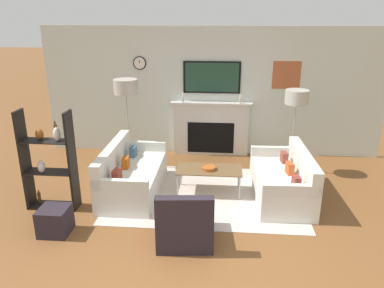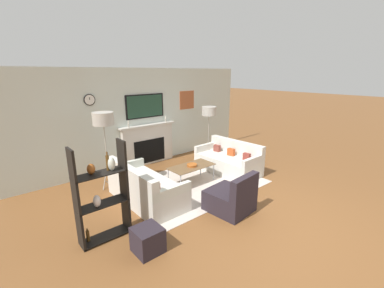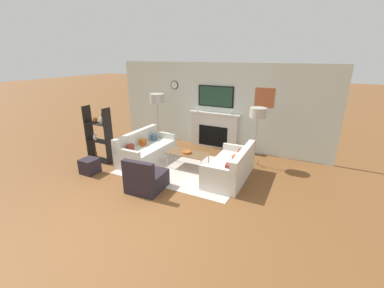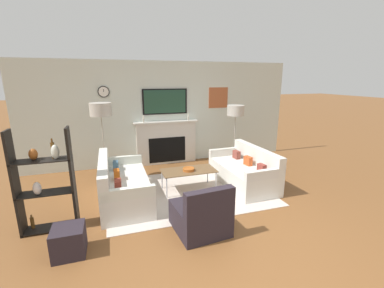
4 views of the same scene
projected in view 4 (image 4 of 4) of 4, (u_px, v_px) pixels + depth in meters
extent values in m
plane|color=brown|center=(240.00, 265.00, 3.19)|extent=(60.00, 60.00, 0.00)
cube|color=silver|center=(165.00, 114.00, 6.86)|extent=(7.15, 0.07, 2.70)
cube|color=beige|center=(167.00, 143.00, 6.95)|extent=(1.60, 0.16, 1.12)
cube|color=black|center=(167.00, 150.00, 6.91)|extent=(0.99, 0.01, 0.67)
cube|color=beige|center=(166.00, 122.00, 6.79)|extent=(1.72, 0.22, 0.04)
cylinder|color=#B2AD9E|center=(143.00, 121.00, 6.56)|extent=(0.04, 0.04, 0.10)
cylinder|color=white|center=(143.00, 117.00, 6.54)|extent=(0.03, 0.03, 0.09)
cylinder|color=#B2AD9E|center=(188.00, 119.00, 6.92)|extent=(0.04, 0.04, 0.10)
cylinder|color=white|center=(188.00, 115.00, 6.89)|extent=(0.03, 0.03, 0.09)
cube|color=black|center=(165.00, 102.00, 6.73)|extent=(1.19, 0.04, 0.66)
cube|color=#1E4233|center=(165.00, 102.00, 6.72)|extent=(1.10, 0.01, 0.60)
cylinder|color=black|center=(104.00, 92.00, 6.22)|extent=(0.27, 0.02, 0.27)
cylinder|color=silver|center=(104.00, 92.00, 6.20)|extent=(0.23, 0.00, 0.23)
cube|color=black|center=(103.00, 90.00, 6.19)|extent=(0.01, 0.00, 0.06)
cube|color=#A75631|center=(218.00, 98.00, 7.17)|extent=(0.56, 0.02, 0.56)
cube|color=beige|center=(188.00, 191.00, 5.27)|extent=(3.18, 2.31, 0.01)
cube|color=silver|center=(125.00, 190.00, 4.85)|extent=(0.87, 1.84, 0.44)
cube|color=silver|center=(104.00, 171.00, 4.64)|extent=(0.17, 1.84, 0.39)
cube|color=silver|center=(121.00, 160.00, 5.57)|extent=(0.86, 0.10, 0.18)
cube|color=silver|center=(128.00, 193.00, 3.98)|extent=(0.86, 0.10, 0.18)
cube|color=#406078|center=(116.00, 166.00, 5.24)|extent=(0.11, 0.19, 0.18)
cube|color=#B55115|center=(117.00, 175.00, 4.73)|extent=(0.11, 0.19, 0.19)
cube|color=maroon|center=(118.00, 186.00, 4.23)|extent=(0.11, 0.21, 0.20)
cube|color=silver|center=(242.00, 175.00, 5.59)|extent=(0.91, 1.74, 0.43)
cube|color=silver|center=(257.00, 156.00, 5.60)|extent=(0.22, 1.71, 0.37)
cube|color=silver|center=(265.00, 174.00, 4.78)|extent=(0.85, 0.13, 0.18)
cube|color=silver|center=(226.00, 152.00, 6.24)|extent=(0.85, 0.13, 0.18)
cube|color=brown|center=(262.00, 169.00, 5.10)|extent=(0.12, 0.19, 0.18)
cube|color=#BE4C22|center=(248.00, 161.00, 5.55)|extent=(0.13, 0.20, 0.19)
cube|color=brown|center=(236.00, 155.00, 6.01)|extent=(0.12, 0.20, 0.19)
cube|color=#282129|center=(200.00, 218.00, 3.91)|extent=(0.81, 0.86, 0.40)
cube|color=#282129|center=(210.00, 203.00, 3.52)|extent=(0.75, 0.21, 0.39)
cube|color=brown|center=(189.00, 171.00, 5.26)|extent=(1.11, 0.55, 0.02)
cylinder|color=#B7B7BC|center=(167.00, 188.00, 4.94)|extent=(0.02, 0.02, 0.42)
cylinder|color=#B7B7BC|center=(216.00, 182.00, 5.25)|extent=(0.02, 0.02, 0.42)
cylinder|color=#B7B7BC|center=(162.00, 179.00, 5.38)|extent=(0.02, 0.02, 0.42)
cylinder|color=#B7B7BC|center=(208.00, 174.00, 5.68)|extent=(0.02, 0.02, 0.42)
cylinder|color=#B05821|center=(189.00, 169.00, 5.23)|extent=(0.23, 0.23, 0.05)
torus|color=#B15C22|center=(189.00, 168.00, 5.22)|extent=(0.24, 0.24, 0.02)
cylinder|color=#9E998E|center=(111.00, 175.00, 5.84)|extent=(0.09, 0.23, 0.28)
cylinder|color=#9E998E|center=(103.00, 175.00, 5.83)|extent=(0.17, 0.19, 0.28)
cylinder|color=#9E998E|center=(105.00, 177.00, 5.67)|extent=(0.23, 0.07, 0.28)
cylinder|color=#9E998E|center=(104.00, 144.00, 5.60)|extent=(0.02, 0.02, 1.22)
cylinder|color=#B2ADA3|center=(101.00, 109.00, 5.41)|extent=(0.45, 0.45, 0.28)
cylinder|color=#9E998E|center=(236.00, 162.00, 6.78)|extent=(0.09, 0.23, 0.26)
cylinder|color=#9E998E|center=(229.00, 162.00, 6.77)|extent=(0.17, 0.19, 0.26)
cylinder|color=#9E998E|center=(234.00, 164.00, 6.62)|extent=(0.23, 0.07, 0.26)
cylinder|color=#9E998E|center=(235.00, 137.00, 6.56)|extent=(0.02, 0.02, 1.11)
cylinder|color=#B2ADA3|center=(236.00, 110.00, 6.38)|extent=(0.43, 0.43, 0.26)
cube|color=black|center=(16.00, 184.00, 3.67)|extent=(0.04, 0.28, 1.58)
cube|color=black|center=(73.00, 178.00, 3.89)|extent=(0.04, 0.28, 1.58)
cube|color=black|center=(52.00, 227.00, 3.97)|extent=(0.79, 0.28, 0.02)
cube|color=black|center=(47.00, 193.00, 3.82)|extent=(0.79, 0.28, 0.01)
cube|color=black|center=(42.00, 160.00, 3.70)|extent=(0.79, 0.28, 0.02)
ellipsoid|color=silver|center=(37.00, 188.00, 3.72)|extent=(0.11, 0.11, 0.19)
cylinder|color=brown|center=(53.00, 150.00, 3.75)|extent=(0.05, 0.05, 0.24)
cylinder|color=brown|center=(52.00, 141.00, 3.71)|extent=(0.02, 0.02, 0.06)
cylinder|color=brown|center=(33.00, 223.00, 3.91)|extent=(0.05, 0.05, 0.18)
cylinder|color=brown|center=(31.00, 216.00, 3.88)|extent=(0.02, 0.02, 0.04)
ellipsoid|color=#974E1D|center=(33.00, 154.00, 3.68)|extent=(0.12, 0.12, 0.17)
ellipsoid|color=silver|center=(55.00, 152.00, 3.71)|extent=(0.11, 0.11, 0.21)
cube|color=#282129|center=(69.00, 241.00, 3.36)|extent=(0.40, 0.40, 0.39)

